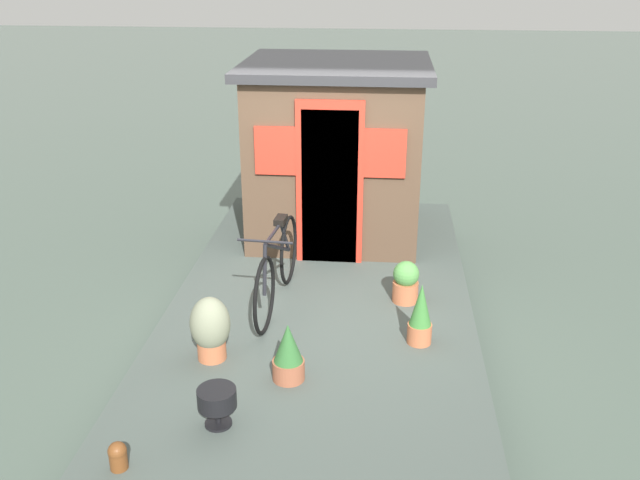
% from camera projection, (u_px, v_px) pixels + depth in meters
% --- Properties ---
extents(ground_plane, '(60.00, 60.00, 0.00)m').
position_uv_depth(ground_plane, '(322.00, 331.00, 7.11)').
color(ground_plane, '#47564C').
extents(houseboat_deck, '(5.81, 2.94, 0.40)m').
position_uv_depth(houseboat_deck, '(322.00, 314.00, 7.04)').
color(houseboat_deck, '#424C47').
rests_on(houseboat_deck, ground_plane).
extents(houseboat_cabin, '(2.01, 2.12, 2.05)m').
position_uv_depth(houseboat_cabin, '(336.00, 149.00, 8.21)').
color(houseboat_cabin, '#4C3828').
rests_on(houseboat_cabin, houseboat_deck).
extents(bicycle, '(1.75, 0.50, 0.86)m').
position_uv_depth(bicycle, '(277.00, 267.00, 6.67)').
color(bicycle, black).
rests_on(bicycle, houseboat_deck).
extents(potted_plant_fern, '(0.26, 0.26, 0.50)m').
position_uv_depth(potted_plant_fern, '(288.00, 353.00, 5.54)').
color(potted_plant_fern, '#935138').
rests_on(potted_plant_fern, houseboat_deck).
extents(potted_plant_sage, '(0.22, 0.22, 0.57)m').
position_uv_depth(potted_plant_sage, '(420.00, 315.00, 6.05)').
color(potted_plant_sage, '#B2603D').
rests_on(potted_plant_sage, houseboat_deck).
extents(potted_plant_rosemary, '(0.25, 0.25, 0.42)m').
position_uv_depth(potted_plant_rosemary, '(406.00, 282.00, 6.80)').
color(potted_plant_rosemary, '#B2603D').
rests_on(potted_plant_rosemary, houseboat_deck).
extents(potted_plant_mint, '(0.34, 0.34, 0.57)m').
position_uv_depth(potted_plant_mint, '(210.00, 328.00, 5.81)').
color(potted_plant_mint, '#B2603D').
rests_on(potted_plant_mint, houseboat_deck).
extents(charcoal_grill, '(0.29, 0.29, 0.30)m').
position_uv_depth(charcoal_grill, '(217.00, 400.00, 5.01)').
color(charcoal_grill, black).
rests_on(charcoal_grill, houseboat_deck).
extents(mooring_bollard, '(0.13, 0.13, 0.20)m').
position_uv_depth(mooring_bollard, '(118.00, 455.00, 4.62)').
color(mooring_bollard, brown).
rests_on(mooring_bollard, houseboat_deck).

